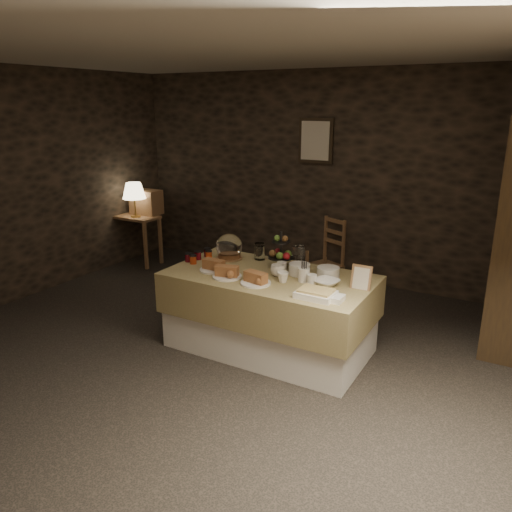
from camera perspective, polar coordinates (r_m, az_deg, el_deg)
The scene contains 27 objects.
ground_plane at distance 4.67m, azimuth -4.48°, elevation -10.99°, with size 5.50×5.00×0.01m, color black.
room_shell at distance 4.18m, azimuth -4.98°, elevation 8.29°, with size 5.52×5.02×2.60m.
buffet_table at distance 4.57m, azimuth 1.53°, elevation -5.80°, with size 1.84×0.98×0.73m.
console_table at distance 7.21m, azimuth -13.53°, elevation 3.49°, with size 0.64×0.37×0.69m.
table_lamp at distance 7.05m, azimuth -13.79°, elevation 7.21°, with size 0.32×0.32×0.47m.
wine_rack at distance 7.25m, azimuth -12.43°, elevation 6.05°, with size 0.42×0.26×0.34m, color brown.
chair at distance 6.42m, azimuth 8.06°, elevation 0.28°, with size 0.50×0.49×0.63m.
framed_picture at distance 6.38m, azimuth 6.84°, elevation 12.96°, with size 0.45×0.04×0.55m.
plate_stack_a at distance 4.46m, azimuth 4.98°, elevation -1.50°, with size 0.19×0.19×0.10m, color white.
plate_stack_b at distance 4.45m, azimuth 8.25°, elevation -1.80°, with size 0.20×0.20×0.09m, color white.
cutlery_holder at distance 4.29m, azimuth 5.49°, elevation -2.15°, with size 0.10×0.10×0.12m, color white.
cup_a at distance 4.41m, azimuth 2.50°, elevation -1.65°, with size 0.13×0.13×0.10m, color white.
cup_b at distance 4.26m, azimuth 3.09°, elevation -2.43°, with size 0.10×0.10×0.09m, color white.
mug_c at distance 4.51m, azimuth 2.95°, elevation -1.29°, with size 0.09×0.09×0.10m, color white.
mug_d at distance 4.23m, azimuth 6.39°, elevation -2.69°, with size 0.08×0.08×0.09m, color white.
bowl at distance 4.24m, azimuth 8.03°, elevation -3.00°, with size 0.21×0.21×0.05m, color white.
cake_dome at distance 4.90m, azimuth -3.08°, elevation 0.89°, with size 0.26×0.26×0.26m.
fruit_stand at distance 4.64m, azimuth 2.86°, elevation 0.33°, with size 0.24×0.24×0.34m.
bread_platter_left at distance 4.57m, azimuth -4.85°, elevation -1.19°, with size 0.26×0.26×0.11m.
bread_platter_center at distance 4.39m, azimuth -3.33°, elevation -1.95°, with size 0.26×0.26×0.11m.
bread_platter_right at distance 4.22m, azimuth -0.04°, elevation -2.69°, with size 0.26×0.26×0.11m.
jam_jars at distance 4.89m, azimuth -6.52°, elevation -0.03°, with size 0.18×0.32×0.07m.
tart_dish at distance 3.96m, azimuth 6.86°, elevation -4.29°, with size 0.30×0.22×0.07m.
square_dish at distance 3.92m, azimuth 8.93°, elevation -4.78°, with size 0.14×0.14×0.04m, color white.
menu_frame at distance 4.19m, azimuth 11.92°, elevation -2.52°, with size 0.17×0.02×0.22m, color brown.
storage_jar_a at distance 4.88m, azimuth 0.39°, elevation 0.56°, with size 0.10×0.10×0.16m, color white.
storage_jar_b at distance 4.87m, azimuth 0.48°, elevation 0.38°, with size 0.09×0.09×0.14m, color white.
Camera 1 is at (2.36, -3.39, 2.19)m, focal length 35.00 mm.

